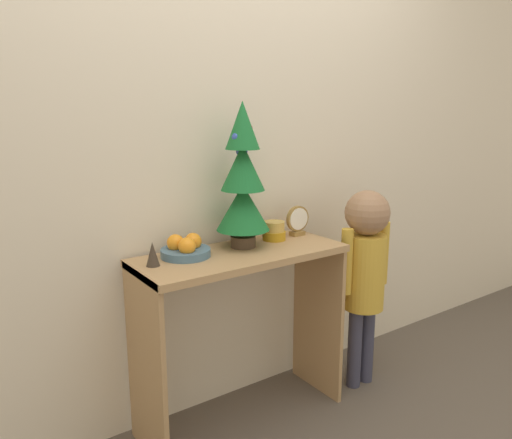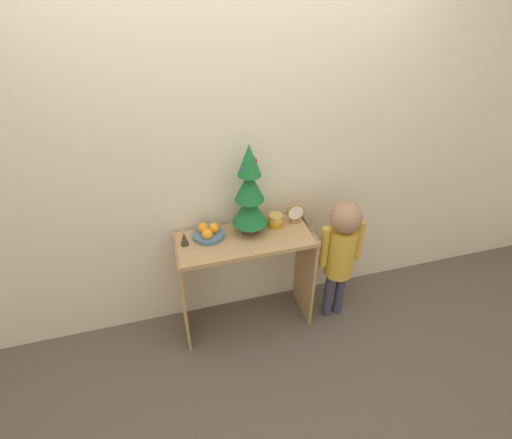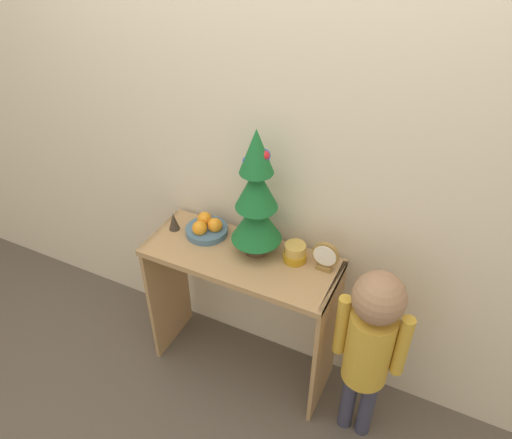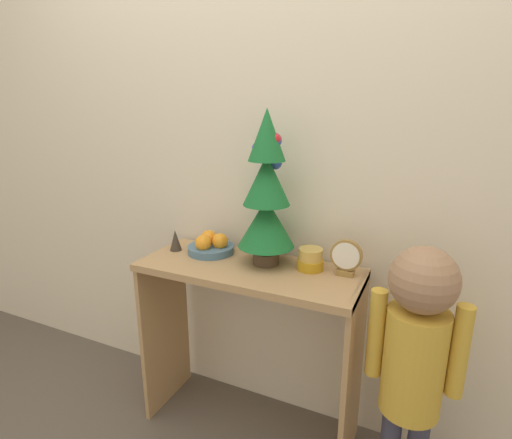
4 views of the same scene
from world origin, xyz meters
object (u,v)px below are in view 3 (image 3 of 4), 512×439
at_px(fruit_bowl, 207,228).
at_px(figurine, 174,221).
at_px(desk_clock, 325,257).
at_px(child_figure, 371,339).
at_px(mini_tree, 257,198).
at_px(singing_bowl, 295,253).

xyz_separation_m(fruit_bowl, figurine, (-0.16, -0.04, 0.01)).
bearing_deg(desk_clock, child_figure, -32.64).
bearing_deg(desk_clock, fruit_bowl, -179.43).
bearing_deg(fruit_bowl, child_figure, -11.19).
bearing_deg(child_figure, mini_tree, 165.11).
bearing_deg(figurine, singing_bowl, 4.15).
distance_m(fruit_bowl, child_figure, 0.91).
bearing_deg(child_figure, fruit_bowl, 168.81).
xyz_separation_m(singing_bowl, desk_clock, (0.14, 0.00, 0.03)).
bearing_deg(mini_tree, singing_bowl, 5.59).
height_order(fruit_bowl, figurine, figurine).
relative_size(fruit_bowl, desk_clock, 1.42).
distance_m(singing_bowl, figurine, 0.62).
xyz_separation_m(desk_clock, child_figure, (0.28, -0.18, -0.21)).
xyz_separation_m(mini_tree, figurine, (-0.43, -0.03, -0.25)).
relative_size(mini_tree, figurine, 6.59).
relative_size(fruit_bowl, child_figure, 0.20).
distance_m(mini_tree, child_figure, 0.76).
height_order(mini_tree, singing_bowl, mini_tree).
distance_m(fruit_bowl, figurine, 0.16).
height_order(mini_tree, desk_clock, mini_tree).
distance_m(mini_tree, figurine, 0.50).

